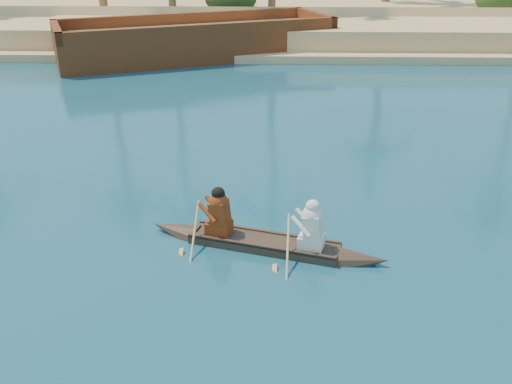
# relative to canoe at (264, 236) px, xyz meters

# --- Properties ---
(shrub_cluster) EXTENTS (100.00, 6.00, 2.40)m
(shrub_cluster) POSITION_rel_canoe_xyz_m (8.00, 25.94, 0.95)
(shrub_cluster) COLOR black
(shrub_cluster) RESTS_ON ground
(canoe) EXTENTS (4.74, 1.93, 1.31)m
(canoe) POSITION_rel_canoe_xyz_m (0.00, 0.00, 0.00)
(canoe) COLOR #3E3021
(canoe) RESTS_ON ground
(barge_mid) EXTENTS (13.46, 8.84, 2.13)m
(barge_mid) POSITION_rel_canoe_xyz_m (-3.51, 17.96, 0.49)
(barge_mid) COLOR maroon
(barge_mid) RESTS_ON ground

